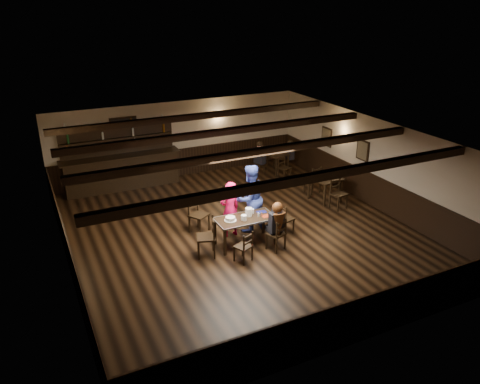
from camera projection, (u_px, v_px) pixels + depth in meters
name	position (u px, v px, depth m)	size (l,w,h in m)	color
ground	(240.00, 232.00, 12.90)	(10.00, 10.00, 0.00)	black
room_shell	(240.00, 172.00, 12.27)	(9.02, 10.02, 2.71)	#C1B4A0
dining_table	(245.00, 221.00, 12.02)	(1.56, 0.79, 0.75)	black
chair_near_left	(245.00, 245.00, 11.26)	(0.49, 0.48, 0.80)	black
chair_near_right	(278.00, 232.00, 11.78)	(0.51, 0.50, 0.87)	black
chair_end_left	(209.00, 234.00, 11.52)	(0.58, 0.59, 1.01)	black
chair_end_right	(283.00, 217.00, 12.57)	(0.50, 0.51, 0.90)	black
chair_far_pushed	(196.00, 212.00, 12.76)	(0.62, 0.62, 0.99)	black
woman_pink	(230.00, 209.00, 12.42)	(0.57, 0.37, 1.55)	red
man_blue	(250.00, 198.00, 12.67)	(0.92, 0.72, 1.89)	navy
seated_person	(277.00, 219.00, 11.68)	(0.36, 0.54, 0.88)	black
cake	(230.00, 219.00, 11.84)	(0.31, 0.31, 0.10)	white
plate_stack_a	(244.00, 218.00, 11.85)	(0.15, 0.15, 0.14)	white
plate_stack_b	(249.00, 212.00, 12.07)	(0.18, 0.18, 0.21)	white
tea_light	(247.00, 215.00, 12.11)	(0.05, 0.05, 0.06)	#A5A8AD
salt_shaker	(259.00, 215.00, 12.05)	(0.04, 0.04, 0.10)	silver
pepper_shaker	(261.00, 214.00, 12.08)	(0.04, 0.04, 0.10)	#A5A8AD
drink_glass	(253.00, 211.00, 12.22)	(0.08, 0.08, 0.13)	silver
menu_red	(267.00, 216.00, 12.10)	(0.27, 0.19, 0.00)	maroon
menu_blue	(261.00, 212.00, 12.32)	(0.26, 0.18, 0.00)	#0E1049
bar_counter	(121.00, 167.00, 15.68)	(3.94, 0.70, 2.20)	black
back_table_a	(326.00, 181.00, 14.70)	(1.00, 1.00, 0.75)	black
back_table_b	(276.00, 157.00, 16.98)	(0.93, 0.93, 0.75)	black
bg_patron_left	(260.00, 153.00, 16.66)	(0.36, 0.45, 0.82)	black
bg_patron_right	(290.00, 149.00, 17.18)	(0.23, 0.36, 0.72)	black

